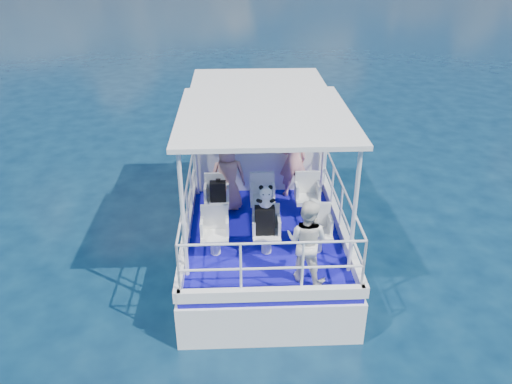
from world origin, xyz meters
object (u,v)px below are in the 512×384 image
passenger_port_fwd (228,176)px  panda (266,197)px  backpack_center (265,220)px  passenger_stbd_aft (307,241)px

passenger_port_fwd → panda: bearing=106.3°
passenger_port_fwd → backpack_center: bearing=105.8°
passenger_port_fwd → passenger_stbd_aft: passenger_port_fwd is taller
backpack_center → panda: (0.01, 0.00, 0.46)m
passenger_stbd_aft → backpack_center: bearing=-23.0°
passenger_stbd_aft → backpack_center: (-0.62, 0.80, -0.08)m
passenger_port_fwd → passenger_stbd_aft: (1.26, -2.40, -0.02)m
backpack_center → panda: size_ratio=1.24×
passenger_port_fwd → backpack_center: (0.64, -1.60, -0.09)m
passenger_stbd_aft → panda: bearing=-23.7°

